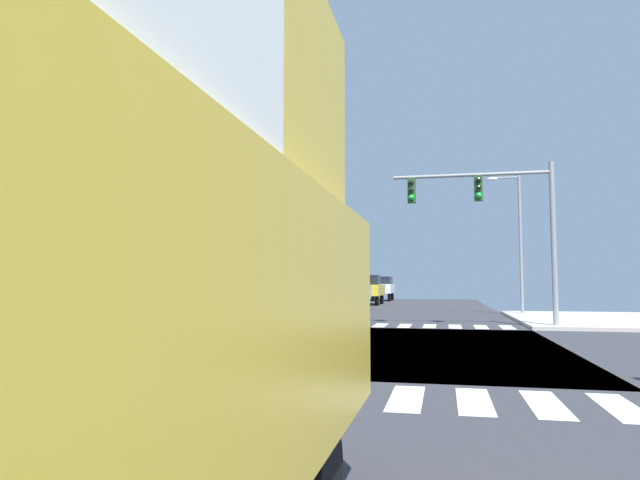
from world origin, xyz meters
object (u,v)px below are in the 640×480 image
(pickup_nearside_1, at_px, (350,290))
(suv_queued_1, at_px, (383,286))
(street_lamp, at_px, (515,231))
(bank_building, at_px, (50,273))
(traffic_signal_mast, at_px, (488,207))
(pickup_crossing_2, at_px, (369,288))

(pickup_nearside_1, distance_m, suv_queued_1, 19.49)
(street_lamp, bearing_deg, bank_building, -176.39)
(suv_queued_1, bearing_deg, street_lamp, 112.59)
(traffic_signal_mast, height_order, suv_queued_1, traffic_signal_mast)
(traffic_signal_mast, relative_size, suv_queued_1, 1.40)
(bank_building, bearing_deg, pickup_nearside_1, 17.15)
(pickup_crossing_2, distance_m, suv_queued_1, 10.26)
(street_lamp, bearing_deg, traffic_signal_mast, -103.02)
(traffic_signal_mast, distance_m, suv_queued_1, 33.24)
(pickup_crossing_2, bearing_deg, suv_queued_1, -90.00)
(pickup_crossing_2, xyz_separation_m, suv_queued_1, (0.00, 10.26, 0.10))
(bank_building, height_order, pickup_crossing_2, bank_building)
(pickup_nearside_1, height_order, suv_queued_1, pickup_nearside_1)
(traffic_signal_mast, xyz_separation_m, street_lamp, (2.07, 8.94, -0.18))
(traffic_signal_mast, relative_size, pickup_nearside_1, 1.27)
(bank_building, relative_size, suv_queued_1, 2.61)
(traffic_signal_mast, height_order, bank_building, traffic_signal_mast)
(bank_building, bearing_deg, pickup_crossing_2, 39.64)
(street_lamp, relative_size, suv_queued_1, 1.65)
(traffic_signal_mast, xyz_separation_m, suv_queued_1, (-7.60, 32.18, -3.36))
(street_lamp, bearing_deg, pickup_nearside_1, 158.80)
(street_lamp, relative_size, pickup_nearside_1, 1.49)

